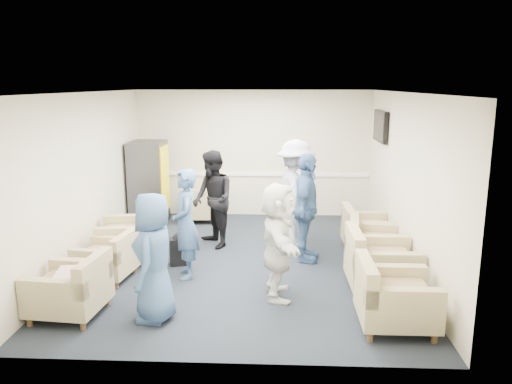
{
  "coord_description": "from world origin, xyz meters",
  "views": [
    {
      "loc": [
        0.55,
        -7.64,
        2.84
      ],
      "look_at": [
        0.19,
        0.2,
        1.12
      ],
      "focal_mm": 35.0,
      "sensor_mm": 36.0,
      "label": 1
    }
  ],
  "objects_px": {
    "armchair_right_midfar": "(371,245)",
    "person_back_left": "(213,199)",
    "armchair_left_far": "(132,238)",
    "person_front_left": "(154,257)",
    "person_front_right": "(278,241)",
    "armchair_right_far": "(364,232)",
    "person_back_right": "(296,193)",
    "armchair_right_near": "(391,299)",
    "person_mid_left": "(186,224)",
    "armchair_left_near": "(73,291)",
    "armchair_left_mid": "(109,260)",
    "person_mid_right": "(306,208)",
    "armchair_corner": "(201,207)",
    "vending_machine": "(149,183)",
    "armchair_right_midnear": "(377,265)"
  },
  "relations": [
    {
      "from": "armchair_right_midnear",
      "to": "person_mid_right",
      "type": "bearing_deg",
      "value": 38.96
    },
    {
      "from": "armchair_right_near",
      "to": "person_front_left",
      "type": "distance_m",
      "value": 2.86
    },
    {
      "from": "armchair_corner",
      "to": "person_back_left",
      "type": "distance_m",
      "value": 1.78
    },
    {
      "from": "armchair_left_mid",
      "to": "armchair_right_midnear",
      "type": "relative_size",
      "value": 0.91
    },
    {
      "from": "armchair_right_far",
      "to": "person_back_left",
      "type": "distance_m",
      "value": 2.68
    },
    {
      "from": "armchair_right_midfar",
      "to": "person_back_left",
      "type": "height_order",
      "value": "person_back_left"
    },
    {
      "from": "armchair_right_near",
      "to": "armchair_right_midfar",
      "type": "bearing_deg",
      "value": -3.85
    },
    {
      "from": "armchair_right_midfar",
      "to": "person_back_right",
      "type": "relative_size",
      "value": 0.48
    },
    {
      "from": "armchair_left_far",
      "to": "person_back_right",
      "type": "height_order",
      "value": "person_back_right"
    },
    {
      "from": "person_front_left",
      "to": "person_mid_left",
      "type": "distance_m",
      "value": 1.38
    },
    {
      "from": "armchair_left_near",
      "to": "vending_machine",
      "type": "distance_m",
      "value": 4.26
    },
    {
      "from": "armchair_right_far",
      "to": "armchair_right_midnear",
      "type": "bearing_deg",
      "value": 176.04
    },
    {
      "from": "armchair_right_midfar",
      "to": "person_mid_right",
      "type": "distance_m",
      "value": 1.19
    },
    {
      "from": "armchair_corner",
      "to": "armchair_right_far",
      "type": "bearing_deg",
      "value": 147.48
    },
    {
      "from": "person_front_left",
      "to": "person_front_right",
      "type": "distance_m",
      "value": 1.65
    },
    {
      "from": "armchair_left_near",
      "to": "person_back_left",
      "type": "bearing_deg",
      "value": 158.91
    },
    {
      "from": "person_back_right",
      "to": "person_mid_left",
      "type": "bearing_deg",
      "value": 120.54
    },
    {
      "from": "person_mid_left",
      "to": "person_mid_right",
      "type": "xyz_separation_m",
      "value": [
        1.8,
        0.78,
        0.07
      ]
    },
    {
      "from": "vending_machine",
      "to": "person_front_right",
      "type": "xyz_separation_m",
      "value": [
        2.65,
        -3.54,
        -0.06
      ]
    },
    {
      "from": "armchair_left_mid",
      "to": "armchair_right_far",
      "type": "xyz_separation_m",
      "value": [
        3.97,
        1.53,
        0.02
      ]
    },
    {
      "from": "person_mid_right",
      "to": "person_front_right",
      "type": "height_order",
      "value": "person_mid_right"
    },
    {
      "from": "armchair_right_far",
      "to": "vending_machine",
      "type": "relative_size",
      "value": 0.48
    },
    {
      "from": "armchair_right_far",
      "to": "person_mid_left",
      "type": "xyz_separation_m",
      "value": [
        -2.84,
        -1.38,
        0.49
      ]
    },
    {
      "from": "armchair_left_near",
      "to": "armchair_left_mid",
      "type": "bearing_deg",
      "value": -176.78
    },
    {
      "from": "person_mid_left",
      "to": "armchair_left_near",
      "type": "bearing_deg",
      "value": -54.39
    },
    {
      "from": "armchair_left_near",
      "to": "person_mid_left",
      "type": "relative_size",
      "value": 0.55
    },
    {
      "from": "armchair_right_midnear",
      "to": "armchair_right_midfar",
      "type": "distance_m",
      "value": 0.99
    },
    {
      "from": "person_back_left",
      "to": "person_front_left",
      "type": "bearing_deg",
      "value": -36.88
    },
    {
      "from": "armchair_left_near",
      "to": "armchair_corner",
      "type": "distance_m",
      "value": 4.51
    },
    {
      "from": "person_front_left",
      "to": "person_front_right",
      "type": "relative_size",
      "value": 1.0
    },
    {
      "from": "armchair_left_near",
      "to": "person_front_right",
      "type": "xyz_separation_m",
      "value": [
        2.53,
        0.69,
        0.46
      ]
    },
    {
      "from": "person_front_left",
      "to": "person_back_left",
      "type": "relative_size",
      "value": 0.93
    },
    {
      "from": "person_mid_left",
      "to": "person_back_left",
      "type": "xyz_separation_m",
      "value": [
        0.21,
        1.44,
        0.04
      ]
    },
    {
      "from": "person_front_right",
      "to": "armchair_left_far",
      "type": "bearing_deg",
      "value": 56.71
    },
    {
      "from": "armchair_right_far",
      "to": "person_front_right",
      "type": "bearing_deg",
      "value": 143.58
    },
    {
      "from": "person_back_right",
      "to": "person_mid_right",
      "type": "relative_size",
      "value": 1.07
    },
    {
      "from": "armchair_right_near",
      "to": "person_back_right",
      "type": "bearing_deg",
      "value": 18.89
    },
    {
      "from": "armchair_right_midfar",
      "to": "person_front_left",
      "type": "xyz_separation_m",
      "value": [
        -2.96,
        -2.0,
        0.47
      ]
    },
    {
      "from": "armchair_left_far",
      "to": "person_back_left",
      "type": "bearing_deg",
      "value": 111.43
    },
    {
      "from": "armchair_corner",
      "to": "person_mid_left",
      "type": "bearing_deg",
      "value": 90.78
    },
    {
      "from": "armchair_left_far",
      "to": "armchair_right_far",
      "type": "height_order",
      "value": "armchair_left_far"
    },
    {
      "from": "armchair_corner",
      "to": "person_back_right",
      "type": "height_order",
      "value": "person_back_right"
    },
    {
      "from": "armchair_left_near",
      "to": "person_back_left",
      "type": "height_order",
      "value": "person_back_left"
    },
    {
      "from": "armchair_right_midfar",
      "to": "person_mid_left",
      "type": "height_order",
      "value": "person_mid_left"
    },
    {
      "from": "vending_machine",
      "to": "person_back_right",
      "type": "xyz_separation_m",
      "value": [
        2.94,
        -1.31,
        0.1
      ]
    },
    {
      "from": "person_mid_right",
      "to": "armchair_right_near",
      "type": "bearing_deg",
      "value": -148.15
    },
    {
      "from": "armchair_right_near",
      "to": "person_mid_left",
      "type": "xyz_separation_m",
      "value": [
        -2.69,
        1.47,
        0.47
      ]
    },
    {
      "from": "person_back_left",
      "to": "armchair_right_midnear",
      "type": "bearing_deg",
      "value": 24.61
    },
    {
      "from": "armchair_left_mid",
      "to": "person_mid_left",
      "type": "relative_size",
      "value": 0.52
    },
    {
      "from": "person_mid_left",
      "to": "person_back_right",
      "type": "bearing_deg",
      "value": 120.04
    }
  ]
}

